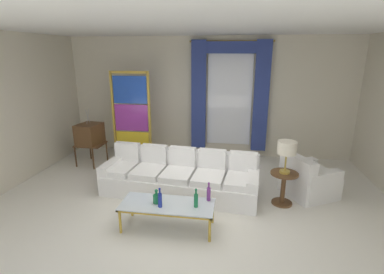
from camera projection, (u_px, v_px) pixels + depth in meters
ground_plane at (189, 210)px, 4.96m from camera, size 16.00×16.00×0.00m
wall_rear at (208, 97)px, 7.44m from camera, size 8.00×0.12×3.00m
wall_left at (9, 111)px, 5.66m from camera, size 0.12×7.00×3.00m
ceiling_slab at (196, 27)px, 4.87m from camera, size 8.00×7.60×0.04m
curtained_window at (230, 89)px, 7.13m from camera, size 2.00×0.17×2.70m
couch_white_long at (180, 177)px, 5.54m from camera, size 2.98×1.17×0.86m
coffee_table at (167, 206)px, 4.38m from camera, size 1.41×0.57×0.41m
bottle_blue_decanter at (157, 198)px, 4.37m from camera, size 0.11×0.11×0.23m
bottle_crystal_tall at (160, 199)px, 4.24m from camera, size 0.06×0.06×0.31m
bottle_amber_squat at (196, 200)px, 4.24m from camera, size 0.06×0.06×0.30m
bottle_ruby_flask at (209, 193)px, 4.43m from camera, size 0.06×0.06×0.30m
vintage_tv at (90, 135)px, 6.85m from camera, size 0.62×0.66×1.35m
armchair_white at (307, 181)px, 5.43m from camera, size 1.11×1.10×0.80m
stained_glass_divider at (132, 120)px, 6.94m from camera, size 0.95×0.05×2.20m
peacock_figurine at (145, 158)px, 6.80m from camera, size 0.44×0.60×0.50m
round_side_table at (283, 185)px, 5.09m from camera, size 0.48×0.48×0.59m
table_lamp_brass at (287, 149)px, 4.91m from camera, size 0.32×0.32×0.57m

